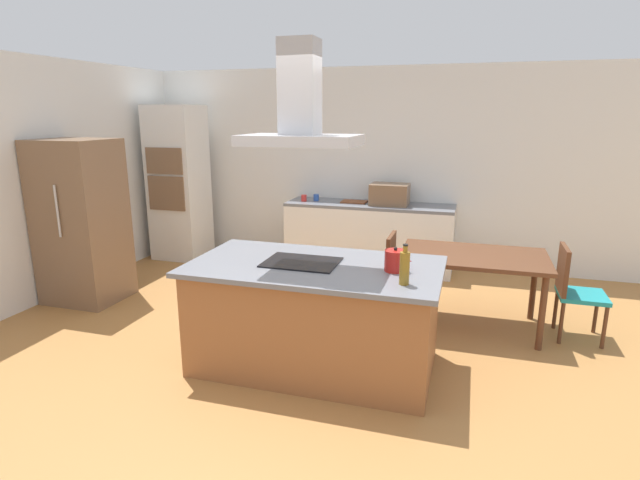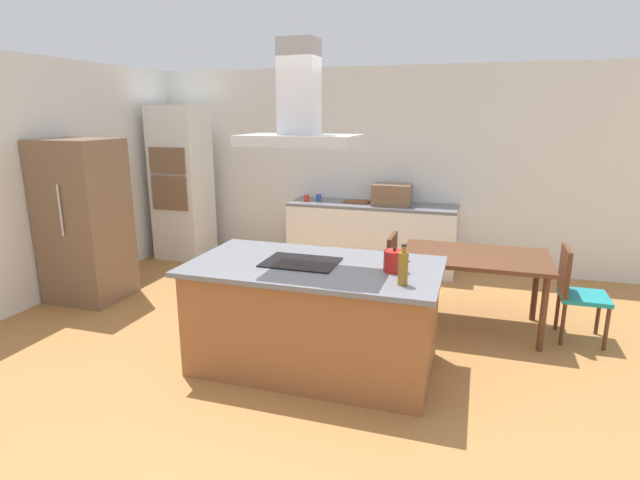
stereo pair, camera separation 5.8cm
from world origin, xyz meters
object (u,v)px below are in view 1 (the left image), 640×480
tea_kettle (395,261)px  range_hood (300,112)px  wall_oven_stack (179,183)px  dining_table (473,262)px  olive_oil_bottle (405,267)px  cutting_board (354,202)px  coffee_mug_blue (316,197)px  countertop_microwave (390,194)px  chair_at_left_end (380,270)px  cooktop (301,262)px  refrigerator (81,222)px  coffee_mug_red (304,198)px  chair_at_right_end (573,287)px

tea_kettle → range_hood: size_ratio=0.24×
wall_oven_stack → dining_table: (4.14, -1.41, -0.43)m
olive_oil_bottle → cutting_board: 3.40m
range_hood → coffee_mug_blue: bearing=104.9°
countertop_microwave → chair_at_left_end: 1.74m
cooktop → wall_oven_stack: bearing=136.5°
tea_kettle → cutting_board: (-1.00, 2.92, -0.07)m
coffee_mug_blue → cutting_board: size_ratio=0.26×
refrigerator → dining_table: (4.22, 0.47, -0.24)m
olive_oil_bottle → countertop_microwave: 3.23m
cooktop → countertop_microwave: 2.89m
coffee_mug_red → chair_at_right_end: bearing=-26.2°
olive_oil_bottle → refrigerator: (-3.74, 1.05, -0.12)m
coffee_mug_blue → cooktop: bearing=-75.1°
chair_at_left_end → chair_at_right_end: (1.83, 0.00, 0.00)m
wall_oven_stack → range_hood: range_hood is taller
coffee_mug_blue → dining_table: size_ratio=0.06×
dining_table → chair_at_left_end: 0.93m
cooktop → refrigerator: bearing=165.0°
coffee_mug_blue → wall_oven_stack: wall_oven_stack is taller
wall_oven_stack → refrigerator: size_ratio=1.21×
olive_oil_bottle → cutting_board: bearing=109.1°
tea_kettle → refrigerator: 3.71m
wall_oven_stack → range_hood: 3.97m
coffee_mug_red → coffee_mug_blue: (0.15, 0.10, 0.00)m
chair_at_left_end → chair_at_right_end: same height
wall_oven_stack → range_hood: bearing=-43.5°
chair_at_right_end → wall_oven_stack: bearing=164.4°
countertop_microwave → range_hood: range_hood is taller
cooktop → coffee_mug_red: 2.96m
coffee_mug_blue → cutting_board: bearing=2.8°
coffee_mug_red → range_hood: size_ratio=0.10×
tea_kettle → coffee_mug_red: 3.27m
refrigerator → chair_at_left_end: bearing=8.1°
olive_oil_bottle → wall_oven_stack: bearing=141.3°
cooktop → olive_oil_bottle: size_ratio=2.02×
refrigerator → cooktop: bearing=-15.0°
chair_at_right_end → countertop_microwave: bearing=140.8°
countertop_microwave → coffee_mug_red: size_ratio=5.56×
coffee_mug_red → range_hood: (0.92, -2.81, 1.16)m
range_hood → coffee_mug_red: bearing=108.2°
cutting_board → chair_at_left_end: bearing=-68.2°
dining_table → tea_kettle: bearing=-115.7°
cutting_board → wall_oven_stack: wall_oven_stack is taller
refrigerator → range_hood: bearing=-15.0°
cooktop → chair_at_left_end: (0.44, 1.23, -0.40)m
dining_table → chair_at_left_end: (-0.92, -0.00, -0.16)m
cutting_board → refrigerator: refrigerator is taller
coffee_mug_red → dining_table: 2.78m
cooktop → wall_oven_stack: 3.85m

